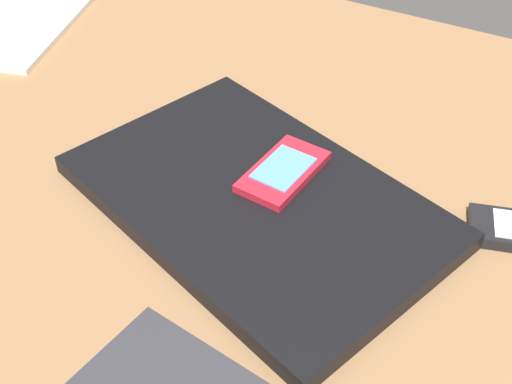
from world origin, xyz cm
name	(u,v)px	position (x,y,z in cm)	size (l,w,h in cm)	color
desk_surface	(263,180)	(0.00, 0.00, 1.50)	(120.00, 80.00, 3.00)	olive
laptop_closed	(256,200)	(-2.25, 5.52, 3.93)	(35.50, 22.80, 1.86)	black
cell_phone_on_laptop	(283,171)	(-3.26, 1.85, 5.30)	(6.12, 10.16, 0.95)	red
notepad	(20,28)	(42.89, -10.14, 3.40)	(12.51, 20.89, 0.80)	white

